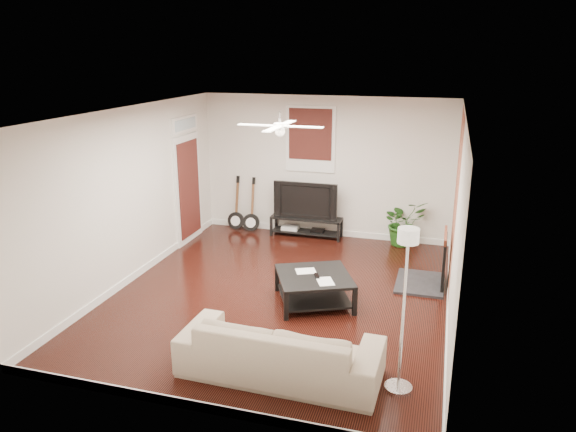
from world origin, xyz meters
name	(u,v)px	position (x,y,z in m)	size (l,w,h in m)	color
room	(280,207)	(0.00, 0.00, 1.40)	(5.01, 6.01, 2.81)	black
brick_accent	(456,203)	(2.49, 1.00, 1.40)	(0.02, 2.20, 2.80)	brown
fireplace	(431,258)	(2.20, 1.00, 0.46)	(0.80, 1.10, 0.92)	black
window_back	(310,139)	(-0.30, 2.97, 1.95)	(1.00, 0.06, 1.30)	black
door_left	(188,179)	(-2.46, 1.90, 1.25)	(0.08, 1.00, 2.50)	white
tv_stand	(306,227)	(-0.32, 2.78, 0.20)	(1.44, 0.38, 0.40)	black
tv	(307,199)	(-0.32, 2.80, 0.77)	(1.29, 0.17, 0.74)	black
coffee_table	(314,289)	(0.56, -0.13, 0.22)	(1.05, 1.05, 0.44)	black
sofa	(280,348)	(0.64, -2.10, 0.34)	(2.33, 0.91, 0.68)	tan
floor_lamp	(403,312)	(1.99, -2.00, 0.95)	(0.31, 0.31, 1.90)	silver
potted_plant	(403,222)	(1.61, 2.82, 0.45)	(0.81, 0.71, 0.91)	#1F5117
guitar_left	(235,204)	(-1.83, 2.75, 0.57)	(0.35, 0.25, 1.15)	black
guitar_right	(251,205)	(-1.48, 2.72, 0.57)	(0.35, 0.25, 1.15)	black
ceiling_fan	(280,126)	(0.00, 0.00, 2.60)	(1.24, 1.24, 0.32)	white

